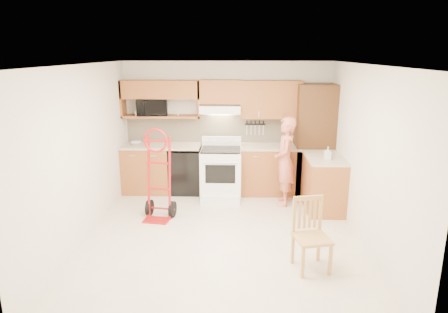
{
  "coord_description": "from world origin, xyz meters",
  "views": [
    {
      "loc": [
        0.19,
        -5.44,
        2.66
      ],
      "look_at": [
        0.0,
        0.5,
        1.1
      ],
      "focal_mm": 31.93,
      "sensor_mm": 36.0,
      "label": 1
    }
  ],
  "objects_px": {
    "microwave": "(152,107)",
    "dining_chair": "(312,236)",
    "range": "(221,169)",
    "person": "(285,162)",
    "hand_truck": "(157,179)"
  },
  "relations": [
    {
      "from": "microwave",
      "to": "dining_chair",
      "type": "xyz_separation_m",
      "value": [
        2.56,
        -2.97,
        -1.19
      ]
    },
    {
      "from": "dining_chair",
      "to": "range",
      "type": "bearing_deg",
      "value": 103.83
    },
    {
      "from": "microwave",
      "to": "range",
      "type": "relative_size",
      "value": 0.52
    },
    {
      "from": "microwave",
      "to": "dining_chair",
      "type": "relative_size",
      "value": 0.63
    },
    {
      "from": "range",
      "to": "person",
      "type": "relative_size",
      "value": 0.7
    },
    {
      "from": "person",
      "to": "dining_chair",
      "type": "distance_m",
      "value": 2.26
    },
    {
      "from": "range",
      "to": "dining_chair",
      "type": "height_order",
      "value": "range"
    },
    {
      "from": "range",
      "to": "hand_truck",
      "type": "height_order",
      "value": "hand_truck"
    },
    {
      "from": "person",
      "to": "microwave",
      "type": "bearing_deg",
      "value": -102.09
    },
    {
      "from": "range",
      "to": "dining_chair",
      "type": "distance_m",
      "value": 2.81
    },
    {
      "from": "range",
      "to": "hand_truck",
      "type": "distance_m",
      "value": 1.42
    },
    {
      "from": "hand_truck",
      "to": "range",
      "type": "bearing_deg",
      "value": 55.07
    },
    {
      "from": "microwave",
      "to": "hand_truck",
      "type": "xyz_separation_m",
      "value": [
        0.34,
        -1.47,
        -0.97
      ]
    },
    {
      "from": "person",
      "to": "range",
      "type": "bearing_deg",
      "value": -99.61
    },
    {
      "from": "range",
      "to": "microwave",
      "type": "bearing_deg",
      "value": 161.32
    }
  ]
}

